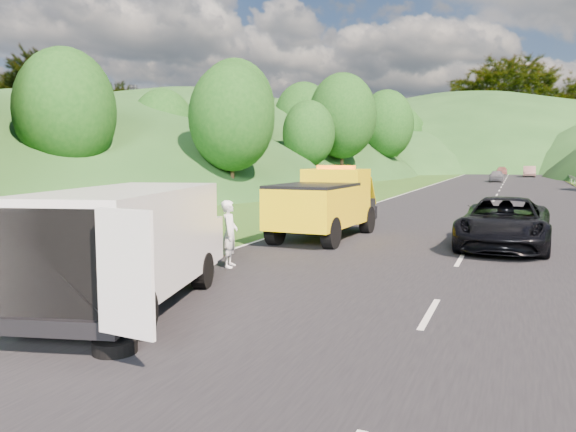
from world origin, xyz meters
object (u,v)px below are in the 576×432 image
at_px(woman, 230,268).
at_px(suitcase, 163,255).
at_px(tow_truck, 325,203).
at_px(passing_suv, 503,248).
at_px(child, 207,275).
at_px(spare_tire, 115,354).
at_px(white_van, 131,241).
at_px(worker, 133,330).

bearing_deg(woman, suitcase, 80.32).
xyz_separation_m(tow_truck, passing_suv, (6.05, 0.08, -1.29)).
bearing_deg(child, passing_suv, 70.60).
distance_m(woman, child, 1.03).
xyz_separation_m(woman, spare_tire, (1.53, -6.51, 0.00)).
distance_m(woman, suitcase, 2.01).
height_order(woman, passing_suv, woman).
height_order(white_van, passing_suv, white_van).
relative_size(woman, child, 1.69).
xyz_separation_m(woman, passing_suv, (6.70, 6.16, 0.00)).
height_order(tow_truck, white_van, tow_truck).
xyz_separation_m(spare_tire, passing_suv, (5.16, 12.67, 0.00)).
bearing_deg(passing_suv, tow_truck, -177.34).
bearing_deg(worker, white_van, 138.39).
bearing_deg(child, spare_tire, -49.49).
xyz_separation_m(tow_truck, child, (-0.74, -7.11, -1.29)).
xyz_separation_m(worker, spare_tire, (0.46, -1.04, 0.00)).
height_order(white_van, spare_tire, white_van).
xyz_separation_m(tow_truck, woman, (-0.65, -6.08, -1.29)).
bearing_deg(child, tow_truck, 107.99).
height_order(tow_truck, woman, tow_truck).
height_order(worker, spare_tire, worker).
relative_size(child, spare_tire, 1.58).
relative_size(tow_truck, suitcase, 12.09).
bearing_deg(child, suitcase, -179.49).
bearing_deg(tow_truck, spare_tire, -84.20).
bearing_deg(woman, child, 159.07).
relative_size(tow_truck, child, 5.86).
bearing_deg(suitcase, woman, 6.07).
bearing_deg(white_van, suitcase, 103.07).
bearing_deg(spare_tire, worker, 114.11).
xyz_separation_m(suitcase, spare_tire, (3.52, -6.30, -0.26)).
xyz_separation_m(white_van, spare_tire, (1.44, -2.28, -1.32)).
relative_size(spare_tire, passing_suv, 0.11).
xyz_separation_m(woman, suitcase, (-1.98, -0.21, 0.26)).
height_order(tow_truck, worker, tow_truck).
relative_size(tow_truck, passing_suv, 1.06).
bearing_deg(woman, white_van, 165.57).
distance_m(white_van, woman, 4.43).
distance_m(tow_truck, suitcase, 6.90).
height_order(white_van, child, white_van).
xyz_separation_m(white_van, passing_suv, (6.60, 10.39, -1.32)).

